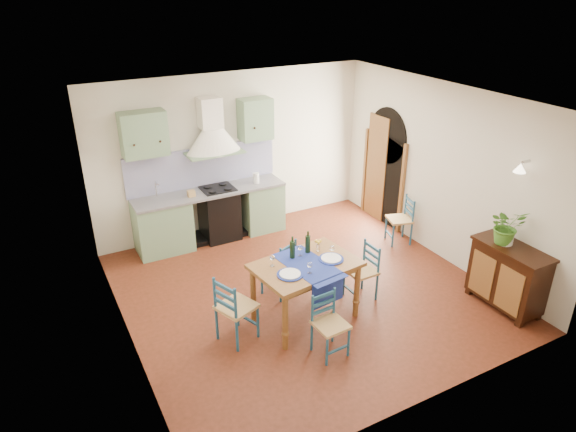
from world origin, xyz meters
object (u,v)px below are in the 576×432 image
object	(u,v)px
dining_table	(306,270)
chair_near	(329,324)
potted_plant	(507,226)
sideboard	(508,275)

from	to	relation	value
dining_table	chair_near	distance (m)	0.81
dining_table	chair_near	bearing A→B (deg)	-97.88
chair_near	potted_plant	xyz separation A→B (m)	(2.66, -0.18, 0.77)
chair_near	sideboard	size ratio (longest dim) A/B	0.77
dining_table	potted_plant	size ratio (longest dim) A/B	2.83
dining_table	sideboard	world-z (taller)	dining_table
chair_near	potted_plant	bearing A→B (deg)	-3.93
chair_near	sideboard	xyz separation A→B (m)	(2.67, -0.33, 0.09)
sideboard	potted_plant	distance (m)	0.70
dining_table	sideboard	xyz separation A→B (m)	(2.57, -1.07, -0.24)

